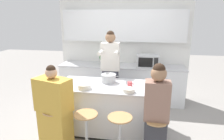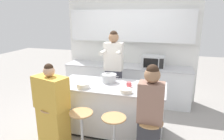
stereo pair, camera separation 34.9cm
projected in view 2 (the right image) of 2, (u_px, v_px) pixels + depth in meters
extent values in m
plane|color=gray|center=(111.00, 130.00, 3.72)|extent=(16.00, 16.00, 0.00)
cube|color=silver|center=(130.00, 45.00, 5.00)|extent=(3.24, 0.06, 2.70)
cube|color=silver|center=(130.00, 26.00, 4.77)|extent=(2.98, 0.16, 0.75)
cube|color=silver|center=(127.00, 84.00, 4.92)|extent=(2.98, 0.59, 0.87)
cube|color=#BCBCC1|center=(127.00, 66.00, 4.81)|extent=(3.01, 0.62, 0.03)
cube|color=black|center=(111.00, 128.00, 3.71)|extent=(1.77, 0.70, 0.06)
cube|color=silver|center=(111.00, 107.00, 3.59)|extent=(1.85, 0.78, 0.80)
cube|color=#BCBCC1|center=(111.00, 86.00, 3.49)|extent=(1.89, 0.82, 0.03)
cylinder|color=#B7BABC|center=(54.00, 127.00, 3.19)|extent=(0.04, 0.04, 0.64)
cylinder|color=tan|center=(52.00, 108.00, 3.11)|extent=(0.35, 0.35, 0.02)
cylinder|color=#B7BABC|center=(82.00, 133.00, 3.03)|extent=(0.04, 0.04, 0.64)
cylinder|color=tan|center=(81.00, 113.00, 2.95)|extent=(0.35, 0.35, 0.02)
cylinder|color=#B7BABC|center=(114.00, 138.00, 2.89)|extent=(0.04, 0.04, 0.64)
cylinder|color=tan|center=(114.00, 118.00, 2.81)|extent=(0.35, 0.35, 0.02)
cylinder|color=tan|center=(150.00, 122.00, 2.69)|extent=(0.35, 0.35, 0.02)
cube|color=#383842|center=(114.00, 92.00, 4.27)|extent=(0.32, 0.23, 0.97)
cube|color=silver|center=(114.00, 56.00, 4.07)|extent=(0.38, 0.23, 0.57)
cylinder|color=silver|center=(103.00, 52.00, 3.82)|extent=(0.08, 0.31, 0.07)
cylinder|color=silver|center=(118.00, 53.00, 3.75)|extent=(0.08, 0.31, 0.07)
sphere|color=#936B4C|center=(114.00, 37.00, 3.97)|extent=(0.21, 0.21, 0.20)
sphere|color=black|center=(114.00, 35.00, 3.95)|extent=(0.16, 0.16, 0.16)
cube|color=gold|center=(54.00, 127.00, 3.18)|extent=(0.54, 0.39, 0.68)
cube|color=gold|center=(51.00, 92.00, 3.03)|extent=(0.59, 0.43, 0.50)
sphere|color=tan|center=(49.00, 71.00, 2.94)|extent=(0.21, 0.21, 0.17)
sphere|color=black|center=(49.00, 68.00, 2.92)|extent=(0.17, 0.17, 0.14)
cube|color=#896656|center=(151.00, 102.00, 2.63)|extent=(0.34, 0.23, 0.55)
sphere|color=#936B4C|center=(152.00, 75.00, 2.53)|extent=(0.21, 0.21, 0.21)
sphere|color=black|center=(153.00, 71.00, 2.51)|extent=(0.17, 0.17, 0.17)
cylinder|color=#B7BABC|center=(109.00, 78.00, 3.61)|extent=(0.26, 0.26, 0.14)
cylinder|color=#B7BABC|center=(109.00, 74.00, 3.59)|extent=(0.27, 0.27, 0.01)
cylinder|color=#B7BABC|center=(101.00, 75.00, 3.64)|extent=(0.05, 0.01, 0.01)
cylinder|color=#B7BABC|center=(117.00, 77.00, 3.56)|extent=(0.05, 0.01, 0.01)
cylinder|color=silver|center=(83.00, 86.00, 3.34)|extent=(0.22, 0.22, 0.08)
cylinder|color=silver|center=(126.00, 91.00, 3.12)|extent=(0.19, 0.19, 0.07)
cylinder|color=#DB4C51|center=(129.00, 85.00, 3.37)|extent=(0.08, 0.08, 0.08)
torus|color=#DB4C51|center=(132.00, 85.00, 3.36)|extent=(0.04, 0.01, 0.04)
cube|color=gold|center=(156.00, 85.00, 3.19)|extent=(0.07, 0.07, 0.20)
cylinder|color=white|center=(157.00, 79.00, 3.16)|extent=(0.03, 0.03, 0.02)
cube|color=#B2B5B7|center=(153.00, 62.00, 4.57)|extent=(0.51, 0.34, 0.28)
cube|color=black|center=(151.00, 63.00, 4.42)|extent=(0.32, 0.01, 0.21)
cube|color=black|center=(161.00, 64.00, 4.36)|extent=(0.09, 0.01, 0.23)
cylinder|color=#93563D|center=(110.00, 63.00, 4.90)|extent=(0.12, 0.12, 0.08)
sphere|color=#478942|center=(110.00, 57.00, 4.87)|extent=(0.24, 0.24, 0.24)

